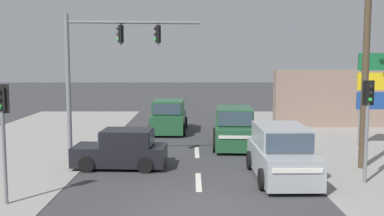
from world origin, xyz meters
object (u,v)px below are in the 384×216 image
object	(u,v)px
suv_kerbside_parked	(168,117)
pedestal_signal_left_kerb	(1,124)
shopping_plaza_sign	(377,86)
hatchback_oncoming_mid	(121,150)
utility_pole_midground_right	(366,25)
traffic_signal_mast	(100,62)
suv_oncoming_near	(280,154)
pedestal_signal_right_kerb	(366,114)
suv_crossing_left	(233,128)

from	to	relation	value
suv_kerbside_parked	pedestal_signal_left_kerb	bearing A→B (deg)	-107.19
shopping_plaza_sign	hatchback_oncoming_mid	world-z (taller)	shopping_plaza_sign
pedestal_signal_left_kerb	suv_kerbside_parked	world-z (taller)	pedestal_signal_left_kerb
hatchback_oncoming_mid	utility_pole_midground_right	bearing A→B (deg)	-0.70
pedestal_signal_left_kerb	shopping_plaza_sign	size ratio (longest dim) A/B	0.77
traffic_signal_mast	pedestal_signal_left_kerb	bearing A→B (deg)	-111.74
suv_oncoming_near	suv_kerbside_parked	xyz separation A→B (m)	(-4.57, 10.38, 0.00)
hatchback_oncoming_mid	suv_kerbside_parked	size ratio (longest dim) A/B	0.81
utility_pole_midground_right	traffic_signal_mast	world-z (taller)	utility_pole_midground_right
traffic_signal_mast	suv_oncoming_near	bearing A→B (deg)	-15.52
traffic_signal_mast	suv_kerbside_parked	world-z (taller)	traffic_signal_mast
pedestal_signal_right_kerb	suv_crossing_left	distance (m)	7.87
suv_crossing_left	hatchback_oncoming_mid	world-z (taller)	suv_crossing_left
pedestal_signal_right_kerb	pedestal_signal_left_kerb	size ratio (longest dim) A/B	1.00
shopping_plaza_sign	suv_kerbside_parked	xyz separation A→B (m)	(-10.48, 4.34, -2.10)
pedestal_signal_left_kerb	suv_oncoming_near	size ratio (longest dim) A/B	0.78
utility_pole_midground_right	traffic_signal_mast	distance (m)	10.33
utility_pole_midground_right	suv_kerbside_parked	world-z (taller)	utility_pole_midground_right
pedestal_signal_right_kerb	suv_crossing_left	bearing A→B (deg)	120.32
suv_kerbside_parked	hatchback_oncoming_mid	bearing A→B (deg)	-99.03
pedestal_signal_left_kerb	utility_pole_midground_right	bearing A→B (deg)	19.99
pedestal_signal_right_kerb	hatchback_oncoming_mid	xyz separation A→B (m)	(-8.72, 2.28, -1.71)
pedestal_signal_right_kerb	suv_oncoming_near	distance (m)	3.23
traffic_signal_mast	suv_kerbside_parked	bearing A→B (deg)	75.49
suv_oncoming_near	suv_crossing_left	xyz separation A→B (m)	(-1.14, 5.97, 0.00)
shopping_plaza_sign	utility_pole_midground_right	bearing A→B (deg)	-118.20
shopping_plaza_sign	suv_crossing_left	world-z (taller)	shopping_plaza_sign
traffic_signal_mast	suv_kerbside_parked	xyz separation A→B (m)	(2.20, 8.50, -3.26)
shopping_plaza_sign	suv_kerbside_parked	size ratio (longest dim) A/B	1.01
hatchback_oncoming_mid	shopping_plaza_sign	bearing A→B (deg)	20.57
pedestal_signal_left_kerb	suv_crossing_left	distance (m)	11.79
hatchback_oncoming_mid	suv_crossing_left	bearing A→B (deg)	42.25
utility_pole_midground_right	suv_crossing_left	xyz separation A→B (m)	(-4.60, 4.50, -4.68)
pedestal_signal_left_kerb	suv_oncoming_near	world-z (taller)	pedestal_signal_left_kerb
shopping_plaza_sign	hatchback_oncoming_mid	bearing A→B (deg)	-159.43
pedestal_signal_right_kerb	pedestal_signal_left_kerb	distance (m)	11.67
pedestal_signal_left_kerb	shopping_plaza_sign	world-z (taller)	shopping_plaza_sign
suv_oncoming_near	hatchback_oncoming_mid	bearing A→B (deg)	165.13
pedestal_signal_left_kerb	suv_crossing_left	size ratio (longest dim) A/B	0.77
utility_pole_midground_right	suv_crossing_left	bearing A→B (deg)	135.63
pedestal_signal_left_kerb	suv_kerbside_parked	bearing A→B (deg)	72.81
shopping_plaza_sign	suv_crossing_left	size ratio (longest dim) A/B	1.00
hatchback_oncoming_mid	suv_kerbside_parked	world-z (taller)	suv_kerbside_parked
pedestal_signal_right_kerb	suv_crossing_left	world-z (taller)	pedestal_signal_right_kerb
pedestal_signal_right_kerb	suv_kerbside_parked	world-z (taller)	pedestal_signal_right_kerb
traffic_signal_mast	pedestal_signal_right_kerb	xyz separation A→B (m)	(9.52, -2.57, -1.73)
utility_pole_midground_right	hatchback_oncoming_mid	size ratio (longest dim) A/B	2.87
suv_crossing_left	traffic_signal_mast	bearing A→B (deg)	-144.00
hatchback_oncoming_mid	traffic_signal_mast	bearing A→B (deg)	159.80
utility_pole_midground_right	shopping_plaza_sign	xyz separation A→B (m)	(2.45, 4.57, -2.59)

